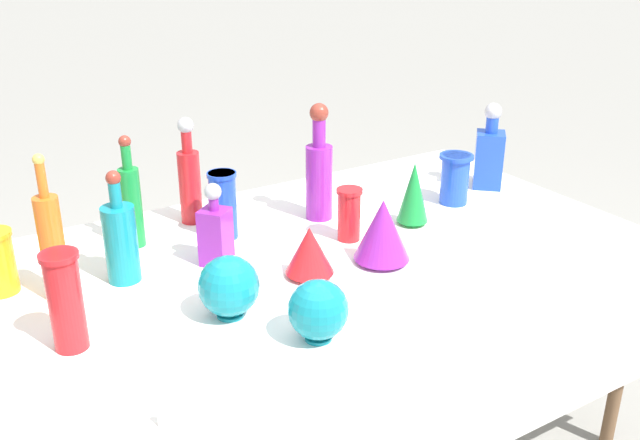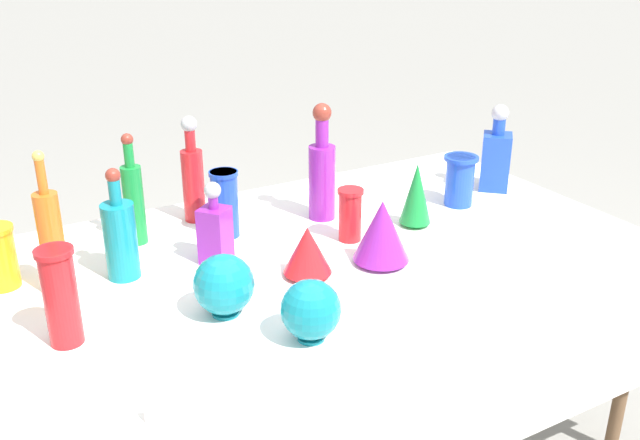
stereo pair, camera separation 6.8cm
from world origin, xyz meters
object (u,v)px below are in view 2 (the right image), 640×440
Objects in this scene: slender_vase_2 at (460,179)px; tall_bottle_0 at (322,172)px; tall_bottle_3 at (193,178)px; round_bowl_0 at (311,310)px; fluted_vase_0 at (307,251)px; tall_bottle_1 at (120,237)px; fluted_vase_2 at (416,194)px; slender_vase_0 at (350,213)px; tall_bottle_4 at (52,240)px; slender_vase_4 at (60,294)px; square_decanter_0 at (496,156)px; fluted_vase_1 at (382,231)px; cardboard_box_behind_left at (210,274)px; slender_vase_3 at (225,202)px; square_decanter_1 at (215,230)px; tall_bottle_2 at (134,199)px; round_bowl_1 at (224,285)px.

tall_bottle_0 is at bearing 163.94° from slender_vase_2.
tall_bottle_3 is 0.81m from round_bowl_0.
slender_vase_2 is at bearing 29.93° from round_bowl_0.
slender_vase_2 is 1.20× the size of fluted_vase_0.
tall_bottle_1 reaches higher than fluted_vase_2.
tall_bottle_4 is at bearing 173.84° from slender_vase_0.
slender_vase_2 reaches higher than slender_vase_0.
slender_vase_4 is at bearing -128.38° from tall_bottle_1.
square_decanter_0 reaches higher than slender_vase_2.
slender_vase_0 is 0.88m from slender_vase_4.
slender_vase_4 reaches higher than slender_vase_2.
slender_vase_0 is at bearing -6.16° from tall_bottle_4.
fluted_vase_1 is 0.34× the size of cardboard_box_behind_left.
fluted_vase_2 is (0.24, -0.01, 0.02)m from slender_vase_0.
slender_vase_2 is 1.36m from slender_vase_4.
slender_vase_2 reaches higher than cardboard_box_behind_left.
slender_vase_0 is at bearing -34.36° from slender_vase_3.
tall_bottle_1 is at bearing -121.37° from cardboard_box_behind_left.
tall_bottle_0 is at bearing 173.68° from square_decanter_0.
square_decanter_1 reaches higher than fluted_vase_0.
tall_bottle_0 is 0.85m from tall_bottle_4.
fluted_vase_0 is at bearing -163.81° from slender_vase_2.
tall_bottle_1 is 0.92× the size of tall_bottle_2.
tall_bottle_3 reaches higher than slender_vase_3.
slender_vase_4 is at bearing -133.78° from tall_bottle_3.
tall_bottle_0 is 1.10× the size of tall_bottle_3.
square_decanter_0 is at bearing 15.37° from slender_vase_2.
tall_bottle_1 reaches higher than slender_vase_3.
tall_bottle_4 is 0.46m from round_bowl_1.
tall_bottle_2 reaches higher than round_bowl_1.
tall_bottle_1 is at bearing -115.73° from tall_bottle_2.
square_decanter_1 reaches higher than slender_vase_3.
fluted_vase_1 is at bearing -30.48° from square_decanter_1.
round_bowl_0 is (0.49, -0.27, -0.05)m from slender_vase_4.
slender_vase_4 is 0.37m from round_bowl_1.
tall_bottle_3 reaches higher than slender_vase_0.
tall_bottle_1 is at bearing 173.11° from fluted_vase_2.
slender_vase_3 is at bearing -106.11° from cardboard_box_behind_left.
tall_bottle_1 is at bearing 3.42° from tall_bottle_4.
tall_bottle_0 is 0.33m from slender_vase_3.
fluted_vase_2 is (0.23, -0.20, -0.05)m from tall_bottle_0.
slender_vase_4 reaches higher than slender_vase_3.
cardboard_box_behind_left is (0.80, 1.24, -0.72)m from slender_vase_4.
round_bowl_0 is (-0.06, -0.64, -0.03)m from slender_vase_3.
slender_vase_2 is 0.73× the size of slender_vase_4.
slender_vase_0 is (0.57, -0.30, -0.05)m from tall_bottle_2.
tall_bottle_2 is at bearing 96.98° from round_bowl_1.
slender_vase_0 is at bearing -170.20° from square_decanter_0.
square_decanter_1 reaches higher than fluted_vase_2.
round_bowl_1 reaches higher than fluted_vase_0.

